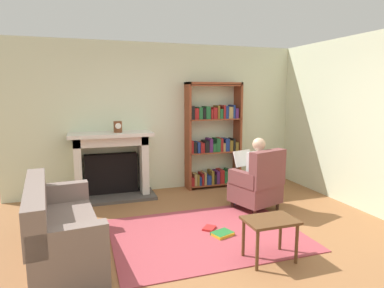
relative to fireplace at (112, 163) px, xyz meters
name	(u,v)px	position (x,y,z in m)	size (l,w,h in m)	color
ground	(215,245)	(1.01, -2.30, -0.60)	(14.00, 14.00, 0.00)	#97633B
back_wall	(164,118)	(1.01, 0.25, 0.75)	(5.60, 0.10, 2.70)	beige
side_wall_right	(329,119)	(3.66, -1.05, 0.75)	(0.10, 5.20, 2.70)	beige
area_rug	(207,234)	(1.01, -2.00, -0.60)	(2.40, 1.80, 0.01)	#A54049
fireplace	(112,163)	(0.00, 0.00, 0.00)	(1.43, 0.64, 1.15)	#4C4742
mantel_clock	(118,127)	(0.12, -0.10, 0.64)	(0.14, 0.14, 0.19)	brown
bookshelf	(213,138)	(1.92, 0.04, 0.35)	(1.06, 0.32, 2.00)	brown
armchair_reading	(258,184)	(2.09, -1.41, -0.18)	(0.80, 0.78, 0.97)	#331E14
seated_reader	(253,170)	(2.05, -1.30, 0.02)	(0.47, 0.59, 1.14)	silver
sofa_floral	(59,229)	(-0.76, -2.02, -0.28)	(0.88, 1.76, 0.85)	slate
side_table	(270,226)	(1.43, -2.82, -0.21)	(0.56, 0.39, 0.47)	brown
scattered_books	(220,233)	(1.17, -2.07, -0.57)	(0.36, 0.48, 0.04)	#267233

